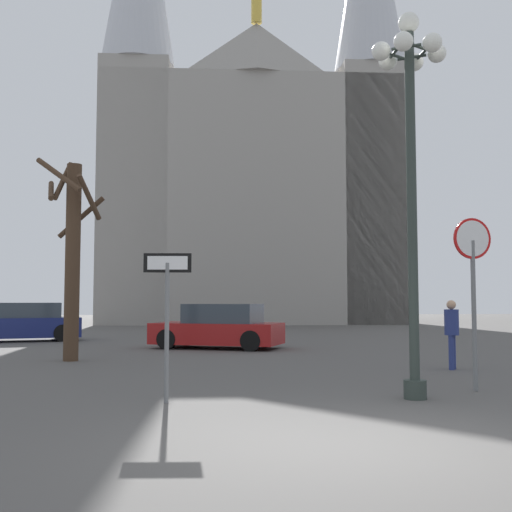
% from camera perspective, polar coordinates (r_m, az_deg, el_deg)
% --- Properties ---
extents(ground_plane, '(120.00, 120.00, 0.00)m').
position_cam_1_polar(ground_plane, '(7.04, 10.02, -16.83)').
color(ground_plane, '#514F4C').
extents(cathedral, '(20.54, 13.59, 33.27)m').
position_cam_1_polar(cathedral, '(44.71, -0.30, 7.33)').
color(cathedral, gray).
rests_on(cathedral, ground).
extents(stop_sign, '(0.72, 0.15, 3.00)m').
position_cam_1_polar(stop_sign, '(11.53, 19.18, -1.29)').
color(stop_sign, slate).
rests_on(stop_sign, ground).
extents(one_way_arrow_sign, '(0.74, 0.09, 2.29)m').
position_cam_1_polar(one_way_arrow_sign, '(9.74, -8.11, -4.26)').
color(one_way_arrow_sign, slate).
rests_on(one_way_arrow_sign, ground).
extents(street_lamp, '(1.26, 1.13, 6.31)m').
position_cam_1_polar(street_lamp, '(10.66, 13.92, 10.38)').
color(street_lamp, '#2D3833').
rests_on(street_lamp, ground).
extents(bare_tree, '(1.65, 1.68, 5.27)m').
position_cam_1_polar(bare_tree, '(16.93, -16.42, 0.38)').
color(bare_tree, '#473323').
rests_on(bare_tree, ground).
extents(parked_car_near_red, '(4.48, 3.23, 1.44)m').
position_cam_1_polar(parked_car_near_red, '(20.39, -3.40, -6.53)').
color(parked_car_near_red, maroon).
rests_on(parked_car_near_red, ground).
extents(parked_car_far_navy, '(4.66, 2.78, 1.46)m').
position_cam_1_polar(parked_car_far_navy, '(25.47, -20.55, -5.75)').
color(parked_car_far_navy, navy).
rests_on(parked_car_far_navy, ground).
extents(pedestrian_walking, '(0.32, 0.32, 1.56)m').
position_cam_1_polar(pedestrian_walking, '(14.89, 17.41, -6.27)').
color(pedestrian_walking, navy).
rests_on(pedestrian_walking, ground).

